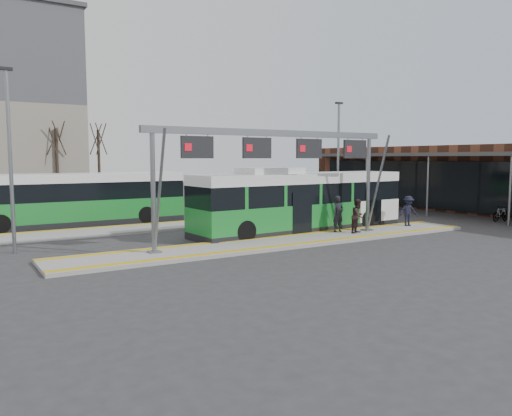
{
  "coord_description": "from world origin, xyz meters",
  "views": [
    {
      "loc": [
        -13.61,
        -19.2,
        4.05
      ],
      "look_at": [
        0.11,
        3.0,
        1.42
      ],
      "focal_mm": 35.0,
      "sensor_mm": 36.0,
      "label": 1
    }
  ],
  "objects_px": {
    "gantry": "(278,153)",
    "passenger_b": "(358,216)",
    "hero_bus": "(301,202)",
    "passenger_c": "(408,211)",
    "passenger_a": "(338,214)"
  },
  "relations": [
    {
      "from": "gantry",
      "to": "passenger_b",
      "type": "distance_m",
      "value": 5.81
    },
    {
      "from": "hero_bus",
      "to": "passenger_c",
      "type": "height_order",
      "value": "hero_bus"
    },
    {
      "from": "hero_bus",
      "to": "passenger_b",
      "type": "bearing_deg",
      "value": -62.39
    },
    {
      "from": "hero_bus",
      "to": "passenger_a",
      "type": "distance_m",
      "value": 2.24
    },
    {
      "from": "hero_bus",
      "to": "passenger_c",
      "type": "distance_m",
      "value": 6.44
    },
    {
      "from": "passenger_b",
      "to": "passenger_c",
      "type": "height_order",
      "value": "passenger_b"
    },
    {
      "from": "gantry",
      "to": "passenger_c",
      "type": "relative_size",
      "value": 7.52
    },
    {
      "from": "passenger_a",
      "to": "hero_bus",
      "type": "bearing_deg",
      "value": 112.32
    },
    {
      "from": "gantry",
      "to": "passenger_a",
      "type": "xyz_separation_m",
      "value": [
        4.18,
        0.5,
        -3.19
      ]
    },
    {
      "from": "passenger_b",
      "to": "gantry",
      "type": "bearing_deg",
      "value": 154.04
    },
    {
      "from": "passenger_a",
      "to": "passenger_c",
      "type": "relative_size",
      "value": 1.11
    },
    {
      "from": "gantry",
      "to": "passenger_c",
      "type": "height_order",
      "value": "gantry"
    },
    {
      "from": "gantry",
      "to": "passenger_c",
      "type": "xyz_separation_m",
      "value": [
        9.14,
        0.15,
        -3.29
      ]
    },
    {
      "from": "passenger_b",
      "to": "hero_bus",
      "type": "bearing_deg",
      "value": 98.93
    },
    {
      "from": "passenger_a",
      "to": "passenger_b",
      "type": "relative_size",
      "value": 1.08
    }
  ]
}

